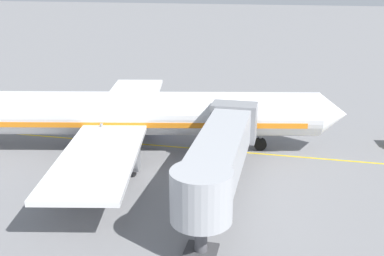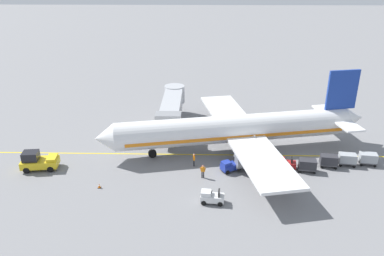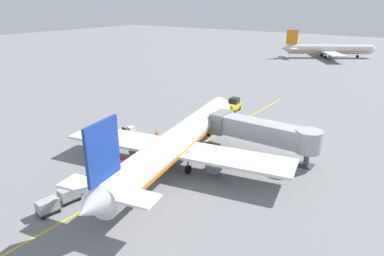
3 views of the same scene
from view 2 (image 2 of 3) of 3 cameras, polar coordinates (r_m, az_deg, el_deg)
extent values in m
plane|color=slate|center=(51.99, 7.35, -4.02)|extent=(400.00, 400.00, 0.00)
cube|color=gold|center=(51.98, 7.35, -4.02)|extent=(0.24, 80.00, 0.01)
cylinder|color=white|center=(51.73, 6.40, -0.09)|extent=(10.11, 32.09, 3.70)
cube|color=orange|center=(51.91, 6.37, -0.55)|extent=(9.62, 29.59, 0.44)
cone|color=white|center=(49.87, -12.94, -1.49)|extent=(4.04, 3.08, 3.63)
cone|color=white|center=(58.80, 22.91, 1.40)|extent=(3.65, 3.38, 3.14)
cube|color=black|center=(49.52, -10.93, -0.67)|extent=(2.94, 1.64, 0.60)
cube|color=white|center=(52.27, 7.42, -0.66)|extent=(30.43, 11.17, 0.36)
cylinder|color=gray|center=(47.90, 8.36, -4.73)|extent=(2.61, 3.54, 2.00)
cylinder|color=gray|center=(57.38, 4.97, 0.34)|extent=(2.61, 3.54, 2.00)
cube|color=#193899|center=(56.19, 21.52, 5.32)|extent=(1.20, 4.37, 5.50)
cube|color=white|center=(57.36, 20.76, 1.48)|extent=(10.32, 4.57, 0.24)
cylinder|color=black|center=(51.04, -5.92, -3.80)|extent=(0.66, 1.17, 1.10)
cylinder|color=gray|center=(50.35, -6.00, -2.23)|extent=(0.24, 0.24, 2.00)
cylinder|color=black|center=(51.50, 9.12, -3.72)|extent=(0.66, 1.17, 1.10)
cylinder|color=gray|center=(50.82, 9.23, -2.17)|extent=(0.24, 0.24, 2.00)
cylinder|color=black|center=(55.41, 7.59, -1.60)|extent=(0.66, 1.17, 1.10)
cylinder|color=gray|center=(54.77, 7.68, -0.13)|extent=(0.24, 0.24, 2.00)
cube|color=#A8AAAF|center=(58.19, -3.05, 2.96)|extent=(13.71, 2.80, 2.60)
cube|color=gray|center=(52.57, -3.54, 0.65)|extent=(2.00, 3.50, 2.99)
cylinder|color=#A8AAAF|center=(64.64, -2.61, 5.08)|extent=(3.36, 3.36, 2.86)
cylinder|color=#4C4C51|center=(65.43, -2.57, 3.09)|extent=(0.70, 0.70, 2.19)
cube|color=#38383A|center=(65.78, -2.56, 2.26)|extent=(1.80, 1.80, 0.16)
cube|color=gold|center=(51.51, -21.70, -4.83)|extent=(2.72, 4.64, 0.90)
cube|color=black|center=(51.37, -22.92, -3.86)|extent=(1.86, 2.04, 1.10)
cube|color=gold|center=(50.81, -20.14, -4.18)|extent=(1.99, 1.32, 0.36)
cylinder|color=black|center=(52.12, -19.86, -4.76)|extent=(0.45, 0.84, 0.80)
cylinder|color=black|center=(50.53, -20.33, -5.75)|extent=(0.45, 0.84, 0.80)
cylinder|color=black|center=(52.93, -22.87, -4.81)|extent=(0.45, 0.84, 0.80)
cylinder|color=black|center=(51.36, -23.42, -5.79)|extent=(0.45, 0.84, 0.80)
cube|color=#1E339E|center=(47.82, 5.81, -5.67)|extent=(2.30, 2.76, 0.70)
cube|color=#1E339E|center=(47.20, 5.15, -5.27)|extent=(1.41, 1.42, 0.44)
cube|color=black|center=(47.86, 6.52, -4.77)|extent=(0.81, 0.56, 0.64)
cylinder|color=black|center=(47.45, 5.72, -5.02)|extent=(0.20, 0.27, 0.54)
cylinder|color=black|center=(47.17, 5.28, -6.58)|extent=(0.45, 0.58, 0.56)
cylinder|color=black|center=(47.94, 4.56, -6.02)|extent=(0.45, 0.58, 0.56)
cylinder|color=black|center=(48.06, 7.02, -6.05)|extent=(0.45, 0.58, 0.56)
cylinder|color=black|center=(48.82, 6.29, -5.52)|extent=(0.45, 0.58, 0.56)
cube|color=#B21E1E|center=(49.42, 13.78, -5.26)|extent=(1.61, 2.67, 0.70)
cube|color=#B21E1E|center=(49.12, 13.04, -4.62)|extent=(1.18, 1.21, 0.44)
cube|color=black|center=(49.16, 14.65, -4.63)|extent=(0.85, 0.30, 0.64)
cylinder|color=black|center=(49.11, 13.70, -4.58)|extent=(0.12, 0.27, 0.54)
cylinder|color=black|center=(49.06, 12.73, -5.84)|extent=(0.29, 0.59, 0.56)
cylinder|color=black|center=(50.01, 12.72, -5.25)|extent=(0.29, 0.59, 0.56)
cylinder|color=black|center=(49.18, 14.77, -5.99)|extent=(0.29, 0.59, 0.56)
cylinder|color=black|center=(50.13, 14.72, -5.39)|extent=(0.29, 0.59, 0.56)
cube|color=silver|center=(41.69, 3.06, -10.35)|extent=(1.45, 2.61, 0.70)
cube|color=silver|center=(41.42, 2.11, -9.64)|extent=(1.12, 1.15, 0.44)
cube|color=black|center=(41.29, 4.04, -9.63)|extent=(0.85, 0.25, 0.64)
cylinder|color=black|center=(41.34, 2.90, -9.59)|extent=(0.11, 0.27, 0.54)
cylinder|color=black|center=(41.50, 1.76, -11.09)|extent=(0.26, 0.58, 0.56)
cylinder|color=black|center=(42.39, 1.91, -10.27)|extent=(0.26, 0.58, 0.56)
cylinder|color=black|center=(41.41, 4.22, -11.24)|extent=(0.26, 0.58, 0.56)
cylinder|color=black|center=(42.30, 4.30, -10.41)|extent=(0.26, 0.58, 0.56)
cube|color=#4C4C51|center=(49.62, 16.76, -5.77)|extent=(1.60, 2.36, 0.12)
cube|color=#2D2D33|center=(49.34, 16.84, -5.15)|extent=(1.52, 2.25, 1.10)
cylinder|color=#4C4C51|center=(49.44, 15.09, -5.69)|extent=(0.17, 0.70, 0.07)
cylinder|color=black|center=(49.15, 15.84, -6.27)|extent=(0.17, 0.37, 0.36)
cylinder|color=black|center=(50.11, 15.73, -5.65)|extent=(0.17, 0.37, 0.36)
cylinder|color=black|center=(49.38, 17.75, -6.37)|extent=(0.17, 0.37, 0.36)
cylinder|color=black|center=(50.34, 17.60, -5.75)|extent=(0.17, 0.37, 0.36)
cube|color=#4C4C51|center=(51.51, 19.65, -5.05)|extent=(1.60, 2.36, 0.12)
cube|color=#2D2D33|center=(51.24, 19.74, -4.45)|extent=(1.52, 2.25, 1.10)
cylinder|color=#4C4C51|center=(51.26, 18.05, -4.98)|extent=(0.17, 0.70, 0.07)
cylinder|color=black|center=(50.99, 18.79, -5.53)|extent=(0.17, 0.37, 0.36)
cylinder|color=black|center=(51.95, 18.63, -4.95)|extent=(0.17, 0.37, 0.36)
cylinder|color=black|center=(51.31, 20.61, -5.62)|extent=(0.17, 0.37, 0.36)
cylinder|color=black|center=(52.27, 20.41, -5.04)|extent=(0.17, 0.37, 0.36)
cube|color=#4C4C51|center=(52.73, 22.06, -4.75)|extent=(1.60, 2.36, 0.12)
cube|color=#999EA3|center=(52.46, 22.16, -4.16)|extent=(1.52, 2.25, 1.10)
cylinder|color=#4C4C51|center=(52.42, 20.51, -4.69)|extent=(0.17, 0.70, 0.07)
cylinder|color=black|center=(52.17, 21.25, -5.22)|extent=(0.17, 0.37, 0.36)
cylinder|color=black|center=(53.13, 21.04, -4.66)|extent=(0.17, 0.37, 0.36)
cylinder|color=black|center=(52.56, 23.01, -5.31)|extent=(0.17, 0.37, 0.36)
cylinder|color=black|center=(53.51, 22.77, -4.75)|extent=(0.17, 0.37, 0.36)
cube|color=#4C4C51|center=(53.91, 24.67, -4.59)|extent=(1.60, 2.36, 0.12)
cube|color=#999EA3|center=(53.65, 24.78, -4.01)|extent=(1.52, 2.25, 1.10)
cylinder|color=#4C4C51|center=(53.53, 23.18, -4.53)|extent=(0.17, 0.70, 0.07)
cylinder|color=black|center=(53.31, 23.91, -5.05)|extent=(0.17, 0.37, 0.36)
cylinder|color=black|center=(54.26, 23.66, -4.51)|extent=(0.17, 0.37, 0.36)
cylinder|color=black|center=(53.77, 25.61, -5.13)|extent=(0.17, 0.37, 0.36)
cylinder|color=black|center=(54.72, 25.33, -4.59)|extent=(0.17, 0.37, 0.36)
cylinder|color=#232328|center=(46.21, 1.75, -6.96)|extent=(0.15, 0.15, 0.85)
cylinder|color=#232328|center=(46.22, 1.50, -6.95)|extent=(0.15, 0.15, 0.85)
cube|color=orange|center=(45.85, 1.64, -6.17)|extent=(0.28, 0.40, 0.60)
cylinder|color=orange|center=(45.86, 1.95, -6.24)|extent=(0.11, 0.23, 0.57)
cylinder|color=orange|center=(45.90, 1.32, -6.21)|extent=(0.11, 0.23, 0.57)
sphere|color=tan|center=(45.64, 1.64, -5.70)|extent=(0.22, 0.22, 0.22)
cube|color=red|center=(45.63, 1.64, -5.68)|extent=(0.11, 0.27, 0.10)
cylinder|color=#232328|center=(48.69, 0.31, -5.26)|extent=(0.15, 0.15, 0.85)
cylinder|color=#232328|center=(48.86, 0.28, -5.15)|extent=(0.15, 0.15, 0.85)
cube|color=orange|center=(48.43, 0.30, -4.45)|extent=(0.41, 0.29, 0.60)
cylinder|color=orange|center=(48.23, 0.33, -4.64)|extent=(0.23, 0.12, 0.57)
cylinder|color=orange|center=(48.67, 0.26, -4.36)|extent=(0.23, 0.12, 0.57)
sphere|color=beige|center=(48.23, 0.30, -4.00)|extent=(0.22, 0.22, 0.22)
cube|color=red|center=(48.22, 0.30, -3.97)|extent=(0.27, 0.12, 0.10)
cube|color=black|center=(45.73, -13.62, -8.64)|extent=(0.36, 0.36, 0.04)
cone|color=orange|center=(45.57, -13.66, -8.32)|extent=(0.30, 0.30, 0.55)
cylinder|color=white|center=(45.56, -13.66, -8.29)|extent=(0.21, 0.21, 0.06)
camera|label=1|loc=(83.20, -4.77, 16.95)|focal=42.50mm
camera|label=3|loc=(82.16, 30.29, 18.01)|focal=32.77mm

